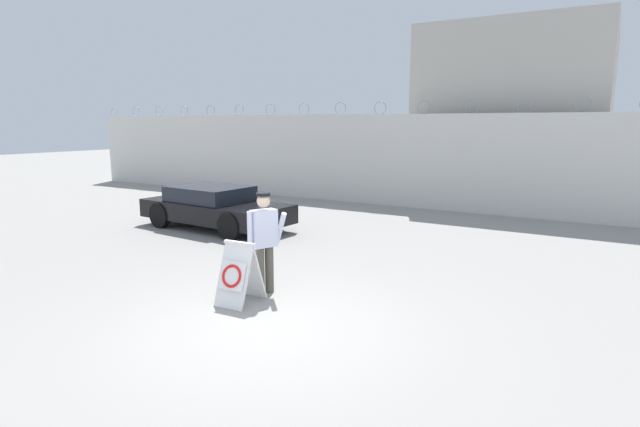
{
  "coord_description": "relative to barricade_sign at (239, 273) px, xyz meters",
  "views": [
    {
      "loc": [
        4.14,
        -5.45,
        2.93
      ],
      "look_at": [
        -0.71,
        2.74,
        1.19
      ],
      "focal_mm": 28.0,
      "sensor_mm": 36.0,
      "label": 1
    }
  ],
  "objects": [
    {
      "name": "ground_plane",
      "position": [
        0.99,
        -0.61,
        -0.51
      ],
      "size": [
        90.0,
        90.0,
        0.0
      ],
      "primitive_type": "plane",
      "color": "gray"
    },
    {
      "name": "perimeter_wall",
      "position": [
        0.99,
        10.54,
        1.11
      ],
      "size": [
        36.0,
        0.3,
        3.69
      ],
      "color": "silver",
      "rests_on": "ground_plane"
    },
    {
      "name": "building_block",
      "position": [
        1.7,
        15.02,
        2.66
      ],
      "size": [
        6.3,
        7.36,
        6.34
      ],
      "color": "#B2ADA3",
      "rests_on": "ground_plane"
    },
    {
      "name": "barricade_sign",
      "position": [
        0.0,
        0.0,
        0.0
      ],
      "size": [
        0.59,
        0.77,
        1.04
      ],
      "rotation": [
        0.0,
        0.0,
        0.05
      ],
      "color": "white",
      "rests_on": "ground_plane"
    },
    {
      "name": "security_guard",
      "position": [
        0.08,
        0.6,
        0.48
      ],
      "size": [
        0.56,
        0.6,
        1.77
      ],
      "rotation": [
        0.0,
        0.0,
        1.15
      ],
      "color": "#514C42",
      "rests_on": "ground_plane"
    },
    {
      "name": "parked_car_front_coupe",
      "position": [
        -4.44,
        4.3,
        0.1
      ],
      "size": [
        4.53,
        2.15,
        1.18
      ],
      "rotation": [
        0.0,
        0.0,
        -0.07
      ],
      "color": "black",
      "rests_on": "ground_plane"
    }
  ]
}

